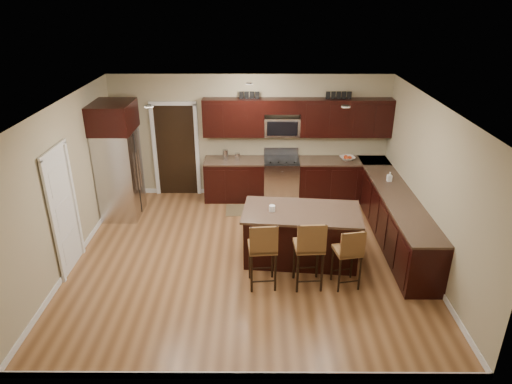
{
  "coord_description": "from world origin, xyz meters",
  "views": [
    {
      "loc": [
        0.16,
        -6.86,
        4.33
      ],
      "look_at": [
        0.13,
        0.4,
        1.07
      ],
      "focal_mm": 32.0,
      "sensor_mm": 36.0,
      "label": 1
    }
  ],
  "objects_px": {
    "island": "(301,236)",
    "refrigerator": "(118,160)",
    "range": "(281,179)",
    "stool_mid": "(310,247)",
    "stool_right": "(349,252)",
    "stool_left": "(263,248)"
  },
  "relations": [
    {
      "from": "island",
      "to": "refrigerator",
      "type": "relative_size",
      "value": 0.88
    },
    {
      "from": "stool_mid",
      "to": "refrigerator",
      "type": "distance_m",
      "value": 4.42
    },
    {
      "from": "stool_left",
      "to": "refrigerator",
      "type": "distance_m",
      "value": 3.86
    },
    {
      "from": "range",
      "to": "stool_right",
      "type": "height_order",
      "value": "range"
    },
    {
      "from": "range",
      "to": "island",
      "type": "bearing_deg",
      "value": -84.88
    },
    {
      "from": "stool_mid",
      "to": "stool_right",
      "type": "bearing_deg",
      "value": -3.11
    },
    {
      "from": "island",
      "to": "stool_mid",
      "type": "xyz_separation_m",
      "value": [
        0.05,
        -0.85,
        0.3
      ]
    },
    {
      "from": "stool_mid",
      "to": "range",
      "type": "bearing_deg",
      "value": 90.72
    },
    {
      "from": "stool_right",
      "to": "stool_mid",
      "type": "bearing_deg",
      "value": 170.0
    },
    {
      "from": "range",
      "to": "stool_right",
      "type": "relative_size",
      "value": 1.07
    },
    {
      "from": "stool_left",
      "to": "stool_mid",
      "type": "height_order",
      "value": "stool_mid"
    },
    {
      "from": "stool_mid",
      "to": "island",
      "type": "bearing_deg",
      "value": 89.49
    },
    {
      "from": "island",
      "to": "stool_right",
      "type": "relative_size",
      "value": 1.98
    },
    {
      "from": "refrigerator",
      "to": "stool_mid",
      "type": "bearing_deg",
      "value": -35.5
    },
    {
      "from": "range",
      "to": "stool_left",
      "type": "xyz_separation_m",
      "value": [
        -0.44,
        -3.33,
        0.24
      ]
    },
    {
      "from": "refrigerator",
      "to": "range",
      "type": "bearing_deg",
      "value": 13.37
    },
    {
      "from": "stool_left",
      "to": "island",
      "type": "bearing_deg",
      "value": 46.71
    },
    {
      "from": "stool_mid",
      "to": "stool_right",
      "type": "xyz_separation_m",
      "value": [
        0.61,
        0.01,
        -0.09
      ]
    },
    {
      "from": "range",
      "to": "stool_mid",
      "type": "bearing_deg",
      "value": -85.3
    },
    {
      "from": "stool_left",
      "to": "stool_mid",
      "type": "xyz_separation_m",
      "value": [
        0.71,
        -0.0,
        0.02
      ]
    },
    {
      "from": "stool_left",
      "to": "stool_right",
      "type": "xyz_separation_m",
      "value": [
        1.32,
        0.01,
        -0.07
      ]
    },
    {
      "from": "stool_left",
      "to": "refrigerator",
      "type": "bearing_deg",
      "value": 132.96
    }
  ]
}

